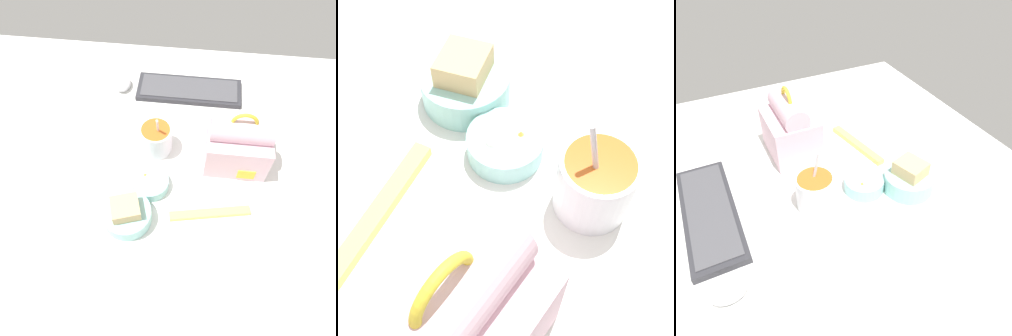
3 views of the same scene
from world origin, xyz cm
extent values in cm
cube|color=white|center=(0.00, 0.00, 1.00)|extent=(140.00, 110.00, 2.00)
cube|color=#2D2D33|center=(8.26, 32.29, 2.90)|extent=(35.82, 12.26, 1.80)
cube|color=#47474C|center=(8.26, 32.29, 3.95)|extent=(32.96, 10.06, 0.30)
cube|color=beige|center=(23.82, 5.48, 8.35)|extent=(17.75, 13.52, 12.70)
cylinder|color=beige|center=(23.82, 5.48, 16.62)|extent=(16.86, 6.99, 6.99)
cube|color=yellow|center=(26.93, -1.38, 5.49)|extent=(4.97, 0.30, 3.81)
torus|color=yellow|center=(23.82, 5.48, 19.77)|extent=(7.21, 1.00, 7.21)
cylinder|color=silver|center=(0.07, 7.57, 6.60)|extent=(9.64, 9.64, 9.20)
cylinder|color=orange|center=(0.07, 7.57, 10.90)|extent=(8.48, 8.48, 0.60)
cylinder|color=silver|center=(0.79, 7.09, 12.19)|extent=(0.70, 3.24, 10.43)
cylinder|color=#93D1CC|center=(-4.75, -16.81, 4.48)|extent=(13.16, 13.16, 4.96)
cube|color=tan|center=(-4.75, -16.81, 7.20)|extent=(8.92, 8.49, 6.94)
cylinder|color=#93D1CC|center=(-0.24, -6.07, 3.81)|extent=(10.57, 10.57, 3.62)
ellipsoid|color=white|center=(1.35, -6.86, 4.96)|extent=(2.88, 2.88, 3.38)
cone|color=#EFBC47|center=(-1.56, -4.59, 4.80)|extent=(4.78, 4.78, 3.07)
sphere|color=#4C5623|center=(0.10, -9.27, 3.90)|extent=(1.27, 1.27, 1.27)
sphere|color=#4C5623|center=(0.54, -8.66, 3.90)|extent=(1.27, 1.27, 1.27)
sphere|color=#4C5623|center=(0.60, -7.90, 3.90)|extent=(1.27, 1.27, 1.27)
ellipsoid|color=silver|center=(-14.94, 32.22, 3.57)|extent=(5.65, 7.42, 3.14)
cube|color=#EFD666|center=(17.44, -13.16, 2.80)|extent=(22.33, 6.69, 1.60)
camera|label=1|loc=(10.00, -50.12, 86.04)|focal=35.00mm
camera|label=2|loc=(30.80, 16.68, 55.19)|focal=50.00mm
camera|label=3|loc=(-54.24, 26.21, 63.20)|focal=35.00mm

